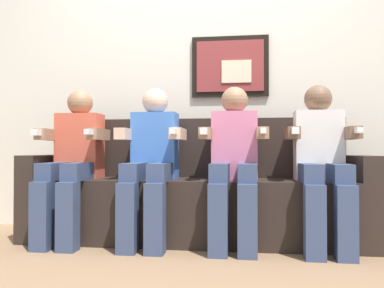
{
  "coord_description": "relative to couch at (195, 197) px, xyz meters",
  "views": [
    {
      "loc": [
        0.38,
        -2.65,
        0.65
      ],
      "look_at": [
        0.0,
        0.15,
        0.7
      ],
      "focal_mm": 38.26,
      "sensor_mm": 36.0,
      "label": 1
    }
  ],
  "objects": [
    {
      "name": "couch",
      "position": [
        0.0,
        0.0,
        0.0
      ],
      "size": [
        2.46,
        0.58,
        0.9
      ],
      "color": "#2D231E",
      "rests_on": "ground_plane"
    },
    {
      "name": "person_left_center",
      "position": [
        -0.29,
        -0.17,
        0.29
      ],
      "size": [
        0.46,
        0.56,
        1.11
      ],
      "color": "#3F72CC",
      "rests_on": "ground_plane"
    },
    {
      "name": "person_rightmost",
      "position": [
        0.87,
        -0.17,
        0.29
      ],
      "size": [
        0.46,
        0.56,
        1.11
      ],
      "color": "white",
      "rests_on": "ground_plane"
    },
    {
      "name": "person_right_center",
      "position": [
        0.29,
        -0.17,
        0.29
      ],
      "size": [
        0.46,
        0.56,
        1.11
      ],
      "color": "pink",
      "rests_on": "ground_plane"
    },
    {
      "name": "back_wall_assembly",
      "position": [
        0.01,
        0.44,
        0.99
      ],
      "size": [
        4.86,
        0.1,
        2.6
      ],
      "color": "silver",
      "rests_on": "ground_plane"
    },
    {
      "name": "person_leftmost",
      "position": [
        -0.87,
        -0.17,
        0.29
      ],
      "size": [
        0.46,
        0.56,
        1.11
      ],
      "color": "#D8593F",
      "rests_on": "ground_plane"
    },
    {
      "name": "ground_plane",
      "position": [
        0.0,
        -0.33,
        -0.31
      ],
      "size": [
        6.32,
        6.32,
        0.0
      ],
      "primitive_type": "plane",
      "color": "#8C6B4C"
    }
  ]
}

